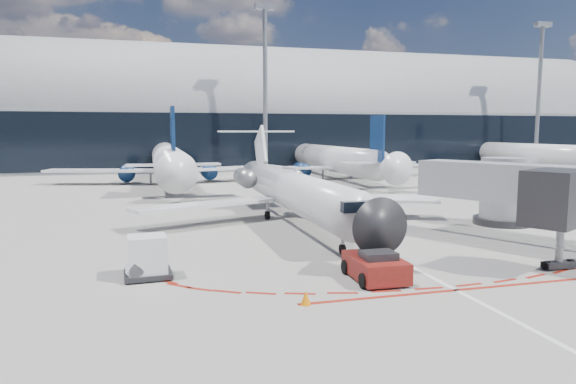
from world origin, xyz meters
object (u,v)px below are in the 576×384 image
object	(u,v)px
pushback_tug	(375,266)
ramp_worker	(380,257)
regional_jet	(291,189)
uld_container	(147,257)

from	to	relation	value
pushback_tug	ramp_worker	xyz separation A→B (m)	(0.60, 0.76, 0.23)
regional_jet	pushback_tug	xyz separation A→B (m)	(-0.28, -15.37, -1.80)
ramp_worker	regional_jet	bearing A→B (deg)	-109.11
pushback_tug	uld_container	size ratio (longest dim) A/B	2.43
regional_jet	ramp_worker	xyz separation A→B (m)	(0.31, -14.61, -1.58)
pushback_tug	ramp_worker	size ratio (longest dim) A/B	3.19
regional_jet	pushback_tug	size ratio (longest dim) A/B	5.40
ramp_worker	uld_container	distance (m)	10.79
regional_jet	ramp_worker	world-z (taller)	regional_jet
pushback_tug	uld_container	bearing A→B (deg)	165.55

